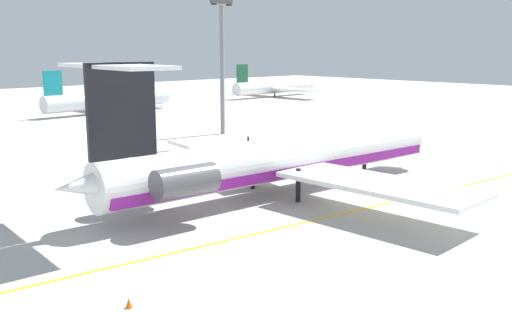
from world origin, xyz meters
TOP-DOWN VIEW (x-y plane):
  - ground at (0.00, 0.00)m, footprint 333.26×333.26m
  - main_jetliner at (-5.13, 5.56)m, footprint 42.99×38.15m
  - airliner_mid_right at (17.54, 78.03)m, footprint 30.86×30.52m
  - airliner_far_right at (71.92, 84.03)m, footprint 30.79×30.37m
  - ground_crew_near_nose at (6.06, 28.79)m, footprint 0.44×0.28m
  - ground_crew_portside at (10.19, 26.59)m, footprint 0.27×0.43m
  - safety_cone_nose at (-27.39, -6.26)m, footprint 0.40×0.40m
  - taxiway_centreline at (-3.93, -2.91)m, footprint 80.01×9.33m
  - light_mast at (15.67, 38.91)m, footprint 4.00×0.70m

SIDE VIEW (x-z plane):
  - ground at x=0.00m, z-range 0.00..0.00m
  - taxiway_centreline at x=-3.93m, z-range 0.00..0.01m
  - safety_cone_nose at x=-27.39m, z-range 0.00..0.55m
  - ground_crew_portside at x=10.19m, z-range 0.22..1.90m
  - ground_crew_near_nose at x=6.06m, z-range 0.23..1.99m
  - airliner_mid_right at x=17.54m, z-range -1.90..7.33m
  - airliner_far_right at x=71.92m, z-range -1.90..7.33m
  - main_jetliner at x=-5.13m, z-range -2.85..9.67m
  - light_mast at x=15.67m, z-range 1.18..21.98m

